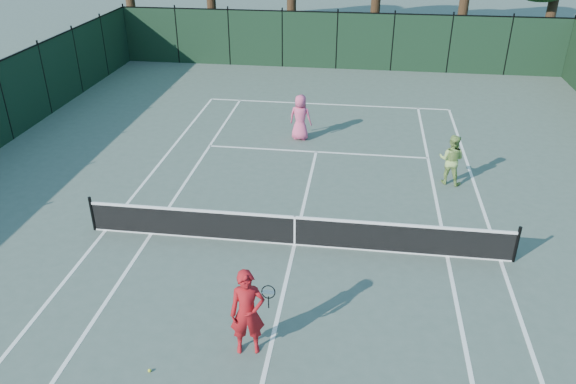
# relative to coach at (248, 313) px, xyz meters

# --- Properties ---
(ground) EXTENTS (90.00, 90.00, 0.00)m
(ground) POSITION_rel_coach_xyz_m (0.44, 4.13, -0.99)
(ground) COLOR #48574D
(ground) RESTS_ON ground
(sideline_doubles_left) EXTENTS (0.10, 23.77, 0.01)m
(sideline_doubles_left) POSITION_rel_coach_xyz_m (-5.04, 4.13, -0.99)
(sideline_doubles_left) COLOR white
(sideline_doubles_left) RESTS_ON ground
(sideline_doubles_right) EXTENTS (0.10, 23.77, 0.01)m
(sideline_doubles_right) POSITION_rel_coach_xyz_m (5.93, 4.13, -0.99)
(sideline_doubles_right) COLOR white
(sideline_doubles_right) RESTS_ON ground
(sideline_singles_left) EXTENTS (0.10, 23.77, 0.01)m
(sideline_singles_left) POSITION_rel_coach_xyz_m (-3.67, 4.13, -0.99)
(sideline_singles_left) COLOR white
(sideline_singles_left) RESTS_ON ground
(sideline_singles_right) EXTENTS (0.10, 23.77, 0.01)m
(sideline_singles_right) POSITION_rel_coach_xyz_m (4.56, 4.13, -0.99)
(sideline_singles_right) COLOR white
(sideline_singles_right) RESTS_ON ground
(baseline_far) EXTENTS (10.97, 0.10, 0.01)m
(baseline_far) POSITION_rel_coach_xyz_m (0.44, 16.02, -0.99)
(baseline_far) COLOR white
(baseline_far) RESTS_ON ground
(service_line_far) EXTENTS (8.23, 0.10, 0.01)m
(service_line_far) POSITION_rel_coach_xyz_m (0.44, 10.53, -0.99)
(service_line_far) COLOR white
(service_line_far) RESTS_ON ground
(center_service_line) EXTENTS (0.10, 12.80, 0.01)m
(center_service_line) POSITION_rel_coach_xyz_m (0.44, 4.13, -0.99)
(center_service_line) COLOR white
(center_service_line) RESTS_ON ground
(tennis_net) EXTENTS (11.69, 0.09, 1.06)m
(tennis_net) POSITION_rel_coach_xyz_m (0.44, 4.13, -0.52)
(tennis_net) COLOR black
(tennis_net) RESTS_ON ground
(fence_far) EXTENTS (24.00, 0.05, 3.00)m
(fence_far) POSITION_rel_coach_xyz_m (0.44, 22.13, 0.51)
(fence_far) COLOR black
(fence_far) RESTS_ON ground
(coach) EXTENTS (0.92, 0.80, 1.99)m
(coach) POSITION_rel_coach_xyz_m (0.00, 0.00, 0.00)
(coach) COLOR #A31218
(coach) RESTS_ON ground
(player_pink) EXTENTS (0.97, 0.72, 1.80)m
(player_pink) POSITION_rel_coach_xyz_m (-0.31, 11.71, -0.10)
(player_pink) COLOR #DE4E7A
(player_pink) RESTS_ON ground
(player_green) EXTENTS (1.00, 0.88, 1.71)m
(player_green) POSITION_rel_coach_xyz_m (5.06, 8.59, -0.14)
(player_green) COLOR #8CAF57
(player_green) RESTS_ON ground
(loose_ball_midcourt) EXTENTS (0.07, 0.07, 0.07)m
(loose_ball_midcourt) POSITION_rel_coach_xyz_m (-1.87, -0.90, -0.96)
(loose_ball_midcourt) COLOR yellow
(loose_ball_midcourt) RESTS_ON ground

